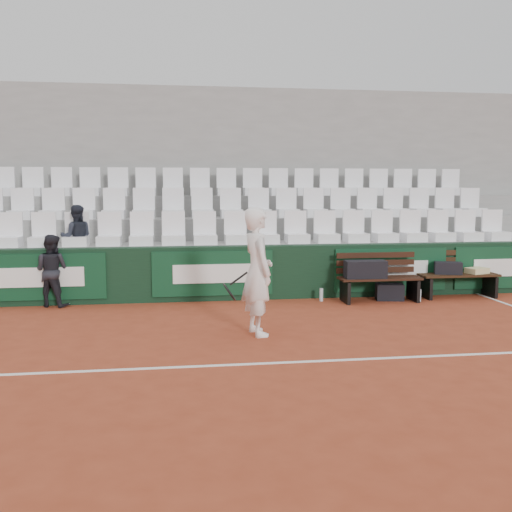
# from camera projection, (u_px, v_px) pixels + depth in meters

# --- Properties ---
(ground) EXTENTS (80.00, 80.00, 0.00)m
(ground) POSITION_uv_depth(u_px,v_px,m) (252.00, 364.00, 6.73)
(ground) COLOR #9F3E24
(ground) RESTS_ON ground
(court_baseline) EXTENTS (18.00, 0.06, 0.01)m
(court_baseline) POSITION_uv_depth(u_px,v_px,m) (252.00, 364.00, 6.72)
(court_baseline) COLOR white
(court_baseline) RESTS_ON ground
(back_barrier) EXTENTS (18.00, 0.34, 1.00)m
(back_barrier) POSITION_uv_depth(u_px,v_px,m) (227.00, 273.00, 10.60)
(back_barrier) COLOR black
(back_barrier) RESTS_ON ground
(grandstand_tier_front) EXTENTS (18.00, 0.95, 1.00)m
(grandstand_tier_front) POSITION_uv_depth(u_px,v_px,m) (220.00, 268.00, 11.21)
(grandstand_tier_front) COLOR #999996
(grandstand_tier_front) RESTS_ON ground
(grandstand_tier_mid) EXTENTS (18.00, 0.95, 1.45)m
(grandstand_tier_mid) POSITION_uv_depth(u_px,v_px,m) (217.00, 252.00, 12.12)
(grandstand_tier_mid) COLOR gray
(grandstand_tier_mid) RESTS_ON ground
(grandstand_tier_back) EXTENTS (18.00, 0.95, 1.90)m
(grandstand_tier_back) POSITION_uv_depth(u_px,v_px,m) (214.00, 237.00, 13.03)
(grandstand_tier_back) COLOR gray
(grandstand_tier_back) RESTS_ON ground
(grandstand_rear_wall) EXTENTS (18.00, 0.30, 4.40)m
(grandstand_rear_wall) POSITION_uv_depth(u_px,v_px,m) (211.00, 183.00, 13.49)
(grandstand_rear_wall) COLOR gray
(grandstand_rear_wall) RESTS_ON ground
(seat_row_front) EXTENTS (11.90, 0.44, 0.63)m
(seat_row_front) POSITION_uv_depth(u_px,v_px,m) (221.00, 228.00, 10.94)
(seat_row_front) COLOR white
(seat_row_front) RESTS_ON grandstand_tier_front
(seat_row_mid) EXTENTS (11.90, 0.44, 0.63)m
(seat_row_mid) POSITION_uv_depth(u_px,v_px,m) (217.00, 203.00, 11.83)
(seat_row_mid) COLOR white
(seat_row_mid) RESTS_ON grandstand_tier_mid
(seat_row_back) EXTENTS (11.90, 0.44, 0.63)m
(seat_row_back) POSITION_uv_depth(u_px,v_px,m) (214.00, 182.00, 12.71)
(seat_row_back) COLOR white
(seat_row_back) RESTS_ON grandstand_tier_back
(bench_left) EXTENTS (1.50, 0.56, 0.45)m
(bench_left) POSITION_uv_depth(u_px,v_px,m) (379.00, 289.00, 10.44)
(bench_left) COLOR black
(bench_left) RESTS_ON ground
(bench_right) EXTENTS (1.50, 0.56, 0.45)m
(bench_right) POSITION_uv_depth(u_px,v_px,m) (458.00, 285.00, 10.85)
(bench_right) COLOR #351E0F
(bench_right) RESTS_ON ground
(sports_bag_left) EXTENTS (0.76, 0.36, 0.32)m
(sports_bag_left) POSITION_uv_depth(u_px,v_px,m) (365.00, 269.00, 10.32)
(sports_bag_left) COLOR black
(sports_bag_left) RESTS_ON bench_left
(sports_bag_right) EXTENTS (0.54, 0.38, 0.23)m
(sports_bag_right) POSITION_uv_depth(u_px,v_px,m) (448.00, 268.00, 10.78)
(sports_bag_right) COLOR black
(sports_bag_right) RESTS_ON bench_right
(towel) EXTENTS (0.46, 0.39, 0.11)m
(towel) POSITION_uv_depth(u_px,v_px,m) (477.00, 271.00, 10.88)
(towel) COLOR beige
(towel) RESTS_ON bench_right
(sports_bag_ground) EXTENTS (0.55, 0.39, 0.30)m
(sports_bag_ground) POSITION_uv_depth(u_px,v_px,m) (390.00, 292.00, 10.59)
(sports_bag_ground) COLOR black
(sports_bag_ground) RESTS_ON ground
(water_bottle_near) EXTENTS (0.07, 0.07, 0.24)m
(water_bottle_near) POSITION_uv_depth(u_px,v_px,m) (321.00, 295.00, 10.48)
(water_bottle_near) COLOR silver
(water_bottle_near) RESTS_ON ground
(water_bottle_far) EXTENTS (0.06, 0.06, 0.23)m
(water_bottle_far) POSITION_uv_depth(u_px,v_px,m) (419.00, 295.00, 10.43)
(water_bottle_far) COLOR silver
(water_bottle_far) RESTS_ON ground
(tennis_player) EXTENTS (0.77, 0.73, 1.80)m
(tennis_player) POSITION_uv_depth(u_px,v_px,m) (257.00, 272.00, 8.01)
(tennis_player) COLOR white
(tennis_player) RESTS_ON ground
(ball_kid) EXTENTS (0.75, 0.66, 1.27)m
(ball_kid) POSITION_uv_depth(u_px,v_px,m) (52.00, 271.00, 9.96)
(ball_kid) COLOR black
(ball_kid) RESTS_ON ground
(spectator_c) EXTENTS (0.64, 0.53, 1.21)m
(spectator_c) POSITION_uv_depth(u_px,v_px,m) (76.00, 213.00, 10.58)
(spectator_c) COLOR #1F232F
(spectator_c) RESTS_ON grandstand_tier_front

